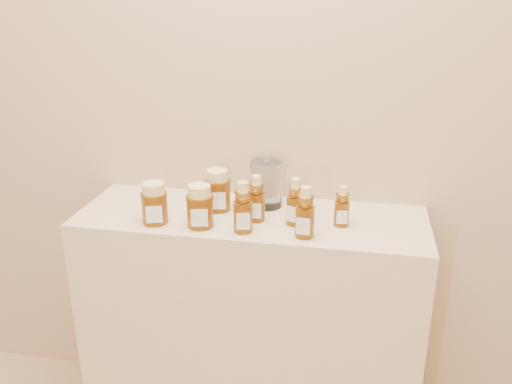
% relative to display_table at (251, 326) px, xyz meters
% --- Properties ---
extents(wall_back, '(3.50, 0.02, 2.70)m').
position_rel_display_table_xyz_m(wall_back, '(0.00, 0.20, 0.90)').
color(wall_back, tan).
rests_on(wall_back, ground).
extents(display_table, '(1.20, 0.40, 0.90)m').
position_rel_display_table_xyz_m(display_table, '(0.00, 0.00, 0.00)').
color(display_table, beige).
rests_on(display_table, ground).
extents(bear_bottle_back_left, '(0.06, 0.06, 0.18)m').
position_rel_display_table_xyz_m(bear_bottle_back_left, '(0.03, -0.03, 0.54)').
color(bear_bottle_back_left, '#592C07').
rests_on(bear_bottle_back_left, display_table).
extents(bear_bottle_back_mid, '(0.08, 0.08, 0.18)m').
position_rel_display_table_xyz_m(bear_bottle_back_mid, '(0.16, -0.04, 0.54)').
color(bear_bottle_back_mid, '#592C07').
rests_on(bear_bottle_back_mid, display_table).
extents(bear_bottle_back_right, '(0.06, 0.06, 0.15)m').
position_rel_display_table_xyz_m(bear_bottle_back_right, '(0.31, -0.02, 0.53)').
color(bear_bottle_back_right, '#592C07').
rests_on(bear_bottle_back_right, display_table).
extents(bear_bottle_front_left, '(0.08, 0.08, 0.19)m').
position_rel_display_table_xyz_m(bear_bottle_front_left, '(0.00, -0.13, 0.55)').
color(bear_bottle_front_left, '#592C07').
rests_on(bear_bottle_front_left, display_table).
extents(bear_bottle_front_right, '(0.07, 0.07, 0.19)m').
position_rel_display_table_xyz_m(bear_bottle_front_right, '(0.20, -0.13, 0.54)').
color(bear_bottle_front_right, '#592C07').
rests_on(bear_bottle_front_right, display_table).
extents(honey_jar_left, '(0.11, 0.11, 0.14)m').
position_rel_display_table_xyz_m(honey_jar_left, '(-0.30, -0.12, 0.52)').
color(honey_jar_left, '#592C07').
rests_on(honey_jar_left, display_table).
extents(honey_jar_back, '(0.11, 0.11, 0.15)m').
position_rel_display_table_xyz_m(honey_jar_back, '(-0.12, 0.03, 0.52)').
color(honey_jar_back, '#592C07').
rests_on(honey_jar_back, display_table).
extents(honey_jar_front, '(0.11, 0.11, 0.14)m').
position_rel_display_table_xyz_m(honey_jar_front, '(-0.14, -0.11, 0.52)').
color(honey_jar_front, '#592C07').
rests_on(honey_jar_front, display_table).
extents(glass_canister, '(0.13, 0.13, 0.18)m').
position_rel_display_table_xyz_m(glass_canister, '(0.04, 0.10, 0.54)').
color(glass_canister, white).
rests_on(glass_canister, display_table).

